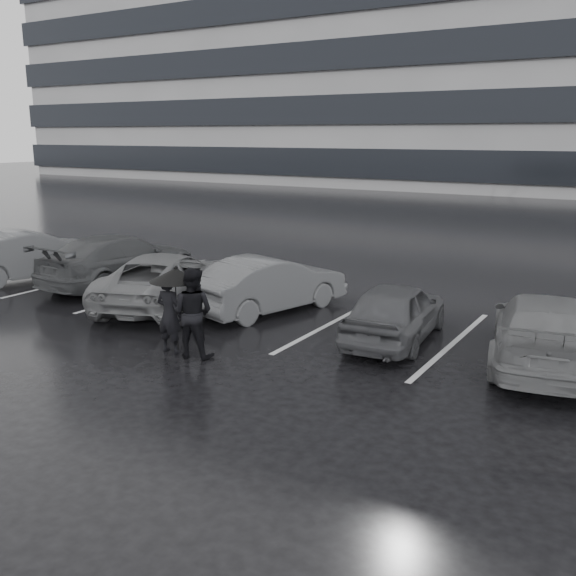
% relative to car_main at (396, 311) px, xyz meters
% --- Properties ---
extents(ground, '(160.00, 160.00, 0.00)m').
position_rel_car_main_xyz_m(ground, '(-2.29, -2.11, -0.62)').
color(ground, black).
rests_on(ground, ground).
extents(office_building, '(61.00, 26.00, 29.00)m').
position_rel_car_main_xyz_m(office_building, '(-24.29, 45.89, 13.72)').
color(office_building, gray).
rests_on(office_building, ground).
extents(car_main, '(1.83, 3.78, 1.24)m').
position_rel_car_main_xyz_m(car_main, '(0.00, 0.00, 0.00)').
color(car_main, black).
rests_on(car_main, ground).
extents(car_west_a, '(2.45, 4.27, 1.33)m').
position_rel_car_main_xyz_m(car_west_a, '(-3.45, 0.55, 0.04)').
color(car_west_a, '#2D2D30').
rests_on(car_west_a, ground).
extents(car_west_b, '(3.70, 5.25, 1.33)m').
position_rel_car_main_xyz_m(car_west_b, '(-5.94, -0.33, 0.04)').
color(car_west_b, '#464648').
rests_on(car_west_b, ground).
extents(car_west_c, '(2.21, 5.00, 1.43)m').
position_rel_car_main_xyz_m(car_west_c, '(-8.57, 0.69, 0.09)').
color(car_west_c, black).
rests_on(car_west_c, ground).
extents(car_west_d, '(2.64, 4.64, 1.45)m').
position_rel_car_main_xyz_m(car_west_d, '(-11.33, -0.15, 0.10)').
color(car_west_d, '#2D2D30').
rests_on(car_west_d, ground).
extents(car_east, '(2.69, 4.81, 1.32)m').
position_rel_car_main_xyz_m(car_east, '(2.88, 0.12, 0.04)').
color(car_east, '#464648').
rests_on(car_east, ground).
extents(pedestrian_left, '(0.58, 0.39, 1.54)m').
position_rel_car_main_xyz_m(pedestrian_left, '(-3.46, -2.99, 0.15)').
color(pedestrian_left, black).
rests_on(pedestrian_left, ground).
extents(pedestrian_right, '(0.97, 0.83, 1.74)m').
position_rel_car_main_xyz_m(pedestrian_right, '(-2.93, -2.94, 0.25)').
color(pedestrian_right, black).
rests_on(pedestrian_right, ground).
extents(umbrella, '(0.99, 0.99, 1.68)m').
position_rel_car_main_xyz_m(umbrella, '(-3.40, -2.85, 0.91)').
color(umbrella, black).
rests_on(umbrella, ground).
extents(stall_stripes, '(19.72, 5.00, 0.00)m').
position_rel_car_main_xyz_m(stall_stripes, '(-3.09, 0.39, -0.62)').
color(stall_stripes, '#B5B5B8').
rests_on(stall_stripes, ground).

